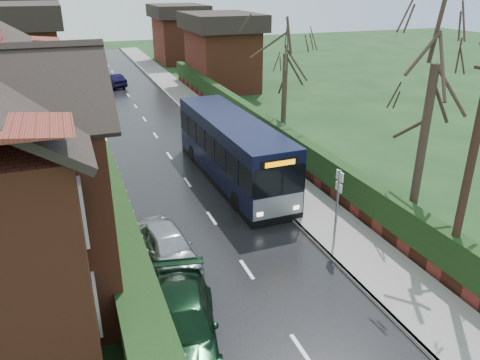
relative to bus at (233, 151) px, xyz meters
name	(u,v)px	position (x,y,z in m)	size (l,w,h in m)	color
ground	(271,305)	(-2.20, -9.56, -1.53)	(140.00, 140.00, 0.00)	#27471E
road	(187,182)	(-2.20, 0.44, -1.52)	(6.00, 100.00, 0.02)	black
pavement	(267,170)	(2.05, 0.44, -1.46)	(2.50, 100.00, 0.14)	slate
kerb_right	(246,173)	(0.85, 0.44, -1.46)	(0.12, 100.00, 0.14)	gray
kerb_left	(124,191)	(-5.25, 0.44, -1.48)	(0.12, 100.00, 0.10)	gray
front_hedge	(117,229)	(-6.10, -4.56, -0.73)	(1.20, 16.00, 1.60)	black
picket_fence	(138,234)	(-5.35, -4.56, -1.08)	(0.10, 16.00, 0.90)	tan
right_wall_hedge	(295,149)	(3.60, 0.44, -0.51)	(0.60, 50.00, 1.80)	brown
bus	(233,151)	(0.00, 0.00, 0.00)	(2.59, 10.22, 3.09)	black
car_silver	(168,246)	(-4.59, -6.11, -0.89)	(1.51, 3.75, 1.28)	#B0B0B5
car_green	(182,325)	(-5.10, -10.25, -0.86)	(1.86, 4.58, 1.33)	black
car_distant	(113,80)	(-2.99, 24.46, -0.93)	(1.28, 3.67, 1.21)	black
bus_stop_sign	(338,197)	(1.43, -7.16, 0.45)	(0.10, 0.45, 3.01)	slate
telegraph_pole	(468,177)	(3.60, -10.56, 2.23)	(0.25, 0.96, 7.43)	black
tree_right_near	(438,50)	(4.55, -7.51, 5.45)	(4.33, 4.33, 9.35)	#33251E
tree_right_far	(286,46)	(4.37, 3.52, 4.26)	(4.01, 4.01, 7.75)	#32291D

